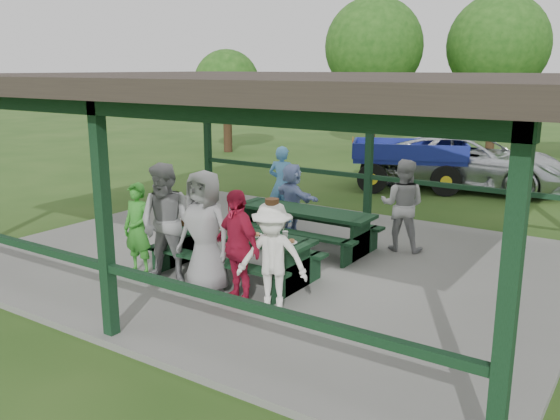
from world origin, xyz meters
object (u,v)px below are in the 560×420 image
Objects in this scene: pickup_truck at (471,162)px; contestant_green at (138,229)px; contestant_red at (237,247)px; contestant_white_fedora at (272,258)px; spectator_grey at (402,205)px; spectator_blue at (282,184)px; contestant_grey_mid at (205,232)px; picnic_table_far at (304,223)px; picnic_table_near at (235,248)px; contestant_grey_left at (167,223)px; farm_trailer at (409,164)px; spectator_lblue at (292,198)px.

contestant_green is at bearing 164.56° from pickup_truck.
contestant_red reaches higher than contestant_white_fedora.
spectator_blue is at bearing -20.21° from spectator_grey.
spectator_blue is at bearing 158.04° from pickup_truck.
pickup_truck is at bearing 84.05° from contestant_grey_mid.
spectator_blue is at bearing 135.61° from picnic_table_far.
contestant_white_fedora is at bearing 18.32° from contestant_red.
picnic_table_near is 1.18m from contestant_grey_left.
contestant_grey_left is 4.40m from spectator_grey.
spectator_blue is (-2.63, 4.24, 0.06)m from contestant_white_fedora.
picnic_table_near is 8.89m from farm_trailer.
spectator_blue is (-1.42, 1.39, 0.37)m from picnic_table_far.
spectator_lblue is 0.26× the size of pickup_truck.
contestant_grey_left is 3.56m from spectator_lblue.
farm_trailer is at bearing -67.31° from spectator_lblue.
spectator_blue is (-2.03, 4.24, 0.00)m from contestant_red.
contestant_white_fedora is 4.99m from spectator_blue.
contestant_grey_left reaches higher than spectator_lblue.
spectator_grey is at bearing -153.66° from spectator_lblue.
contestant_grey_mid is 10.84m from pickup_truck.
contestant_white_fedora is at bearing 73.48° from spectator_grey.
spectator_lblue is 6.09m from farm_trailer.
spectator_blue is at bearing 85.88° from contestant_green.
contestant_green is 1.06× the size of spectator_lblue.
picnic_table_near is 0.92m from contestant_grey_mid.
contestant_grey_left is 4.21m from spectator_blue.
contestant_grey_mid is (-0.05, -2.80, 0.46)m from picnic_table_far.
pickup_truck is 1.84m from farm_trailer.
pickup_truck is at bearing 84.93° from picnic_table_near.
contestant_red is at bearing -4.81° from contestant_green.
spectator_grey reaches higher than spectator_lblue.
contestant_red is 0.40× the size of farm_trailer.
contestant_white_fedora reaches higher than farm_trailer.
contestant_red is 0.98× the size of spectator_grey.
spectator_lblue is at bearing 99.73° from contestant_white_fedora.
contestant_grey_left is 1.18× the size of contestant_white_fedora.
contestant_grey_left is 10.91m from pickup_truck.
picnic_table_near is 1.44× the size of contestant_grey_mid.
contestant_grey_mid reaches higher than spectator_lblue.
spectator_grey is (0.38, 3.73, 0.07)m from contestant_white_fedora.
contestant_green is 0.91× the size of spectator_blue.
pickup_truck is (1.56, 7.22, -0.05)m from spectator_lblue.
contestant_red is at bearing 161.54° from contestant_white_fedora.
spectator_blue reaches higher than contestant_white_fedora.
contestant_grey_left reaches higher than picnic_table_far.
contestant_green is at bearing -118.20° from farm_trailer.
picnic_table_near is at bearing 49.03° from spectator_grey.
contestant_grey_mid is at bearing -3.49° from contestant_green.
contestant_green is 0.89× the size of spectator_grey.
spectator_blue is at bearing 133.43° from contestant_red.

